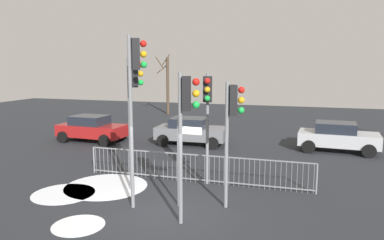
# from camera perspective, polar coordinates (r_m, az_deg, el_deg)

# --- Properties ---
(ground_plane) EXTENTS (60.00, 60.00, 0.00)m
(ground_plane) POSITION_cam_1_polar(r_m,az_deg,el_deg) (11.30, -3.74, -13.91)
(ground_plane) COLOR #26282D
(traffic_light_foreground_right) EXTENTS (0.47, 0.47, 4.56)m
(traffic_light_foreground_right) POSITION_cam_1_polar(r_m,az_deg,el_deg) (12.65, -9.06, 4.03)
(traffic_light_foreground_right) COLOR slate
(traffic_light_foreground_right) RESTS_ON ground
(traffic_light_rear_right) EXTENTS (0.48, 0.45, 5.17)m
(traffic_light_rear_right) POSITION_cam_1_polar(r_m,az_deg,el_deg) (10.94, -8.85, 5.58)
(traffic_light_rear_right) COLOR slate
(traffic_light_rear_right) RESTS_ON ground
(traffic_light_foreground_left) EXTENTS (0.36, 0.56, 4.02)m
(traffic_light_foreground_left) POSITION_cam_1_polar(r_m,az_deg,el_deg) (12.97, 2.40, 2.49)
(traffic_light_foreground_left) COLOR slate
(traffic_light_foreground_left) RESTS_ON ground
(traffic_light_rear_left) EXTENTS (0.56, 0.36, 4.12)m
(traffic_light_rear_left) POSITION_cam_1_polar(r_m,az_deg,el_deg) (9.69, -0.95, 0.89)
(traffic_light_rear_left) COLOR slate
(traffic_light_rear_left) RESTS_ON ground
(traffic_light_mid_left) EXTENTS (0.54, 0.38, 3.83)m
(traffic_light_mid_left) POSITION_cam_1_polar(r_m,az_deg,el_deg) (10.94, 6.21, 0.58)
(traffic_light_mid_left) COLOR slate
(traffic_light_mid_left) RESTS_ON ground
(direction_sign_post) EXTENTS (0.79, 0.13, 2.73)m
(direction_sign_post) POSITION_cam_1_polar(r_m,az_deg,el_deg) (11.21, -1.76, -5.77)
(direction_sign_post) COLOR slate
(direction_sign_post) RESTS_ON ground
(pedestrian_guard_railing) EXTENTS (8.56, 0.07, 1.07)m
(pedestrian_guard_railing) POSITION_cam_1_polar(r_m,az_deg,el_deg) (13.68, 0.50, -7.42)
(pedestrian_guard_railing) COLOR slate
(pedestrian_guard_railing) RESTS_ON ground
(car_grey_mid) EXTENTS (3.85, 2.02, 1.47)m
(car_grey_mid) POSITION_cam_1_polar(r_m,az_deg,el_deg) (20.04, -0.16, -1.66)
(car_grey_mid) COLOR slate
(car_grey_mid) RESTS_ON ground
(car_silver_near) EXTENTS (3.90, 2.12, 1.47)m
(car_silver_near) POSITION_cam_1_polar(r_m,az_deg,el_deg) (19.82, 21.57, -2.38)
(car_silver_near) COLOR #B2B5BA
(car_silver_near) RESTS_ON ground
(car_red_far) EXTENTS (3.88, 2.09, 1.47)m
(car_red_far) POSITION_cam_1_polar(r_m,az_deg,el_deg) (21.60, -15.25, -1.21)
(car_red_far) COLOR maroon
(car_red_far) RESTS_ON ground
(bare_tree_left) EXTENTS (1.25, 2.00, 5.22)m
(bare_tree_left) POSITION_cam_1_polar(r_m,az_deg,el_deg) (32.42, -3.85, 5.61)
(bare_tree_left) COLOR #473828
(bare_tree_left) RESTS_ON ground
(snow_patch_kerb) EXTENTS (2.08, 2.08, 0.01)m
(snow_patch_kerb) POSITION_cam_1_polar(r_m,az_deg,el_deg) (13.40, -19.24, -10.70)
(snow_patch_kerb) COLOR white
(snow_patch_kerb) RESTS_ON ground
(snow_patch_island) EXTENTS (1.42, 1.42, 0.01)m
(snow_patch_island) POSITION_cam_1_polar(r_m,az_deg,el_deg) (10.83, -17.15, -15.30)
(snow_patch_island) COLOR white
(snow_patch_island) RESTS_ON ground
(snow_patch_verge) EXTENTS (2.93, 2.93, 0.01)m
(snow_patch_verge) POSITION_cam_1_polar(r_m,az_deg,el_deg) (13.76, -13.13, -9.92)
(snow_patch_verge) COLOR white
(snow_patch_verge) RESTS_ON ground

